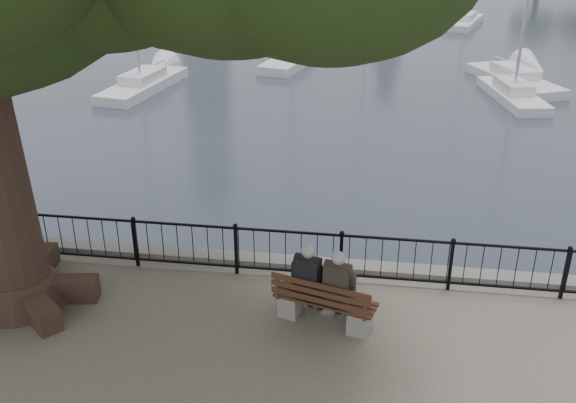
# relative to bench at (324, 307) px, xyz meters

# --- Properties ---
(harbor) EXTENTS (260.00, 260.00, 1.20)m
(harbor) POSITION_rel_bench_xyz_m (-0.82, 1.87, -0.82)
(harbor) COLOR #63625F
(harbor) RESTS_ON ground
(railing) EXTENTS (22.06, 0.06, 1.00)m
(railing) POSITION_rel_bench_xyz_m (-0.82, 1.37, 0.24)
(railing) COLOR black
(railing) RESTS_ON ground
(bench) EXTENTS (1.82, 0.98, 0.92)m
(bench) POSITION_rel_bench_xyz_m (0.00, 0.00, 0.00)
(bench) COLOR slate
(bench) RESTS_ON ground
(person_left) EXTENTS (0.55, 0.79, 1.46)m
(person_left) POSITION_rel_bench_xyz_m (-0.26, 0.18, 0.35)
(person_left) COLOR black
(person_left) RESTS_ON ground
(person_right) EXTENTS (0.55, 0.79, 1.46)m
(person_right) POSITION_rel_bench_xyz_m (0.25, 0.03, 0.35)
(person_right) COLOR black
(person_right) RESTS_ON ground
(sailboat_a) EXTENTS (2.44, 5.99, 10.44)m
(sailboat_a) POSITION_rel_bench_xyz_m (-9.65, 17.56, -1.02)
(sailboat_a) COLOR white
(sailboat_a) RESTS_ON ground
(sailboat_b) EXTENTS (2.95, 6.12, 12.95)m
(sailboat_b) POSITION_rel_bench_xyz_m (-3.76, 23.56, -0.96)
(sailboat_b) COLOR white
(sailboat_b) RESTS_ON ground
(sailboat_c) EXTENTS (2.39, 5.31, 9.73)m
(sailboat_c) POSITION_rel_bench_xyz_m (6.23, 18.30, -1.02)
(sailboat_c) COLOR white
(sailboat_c) RESTS_ON ground
(sailboat_d) EXTENTS (3.84, 5.92, 10.82)m
(sailboat_d) POSITION_rel_bench_xyz_m (6.72, 20.86, -1.01)
(sailboat_d) COLOR white
(sailboat_d) RESTS_ON ground
(sailboat_e) EXTENTS (2.52, 4.79, 9.58)m
(sailboat_e) POSITION_rel_bench_xyz_m (-13.00, 31.53, -1.01)
(sailboat_e) COLOR white
(sailboat_e) RESTS_ON ground
(sailboat_f) EXTENTS (2.46, 5.73, 11.29)m
(sailboat_f) POSITION_rel_bench_xyz_m (-0.30, 28.72, -0.99)
(sailboat_f) COLOR white
(sailboat_f) RESTS_ON ground
(sailboat_g) EXTENTS (3.23, 6.12, 11.79)m
(sailboat_g) POSITION_rel_bench_xyz_m (6.08, 36.57, -0.99)
(sailboat_g) COLOR white
(sailboat_g) RESTS_ON ground
(sailboat_h) EXTENTS (3.78, 6.37, 14.37)m
(sailboat_h) POSITION_rel_bench_xyz_m (-5.66, 36.91, -0.93)
(sailboat_h) COLOR white
(sailboat_h) RESTS_ON ground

